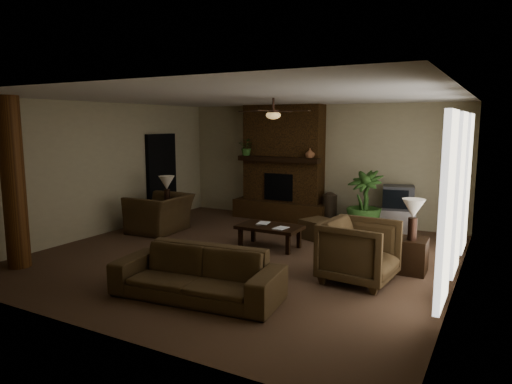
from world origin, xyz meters
The scene contains 23 objects.
room_shell centered at (0.00, 0.00, 1.40)m, with size 7.00×7.00×7.00m.
fireplace centered at (-0.80, 3.22, 1.16)m, with size 2.40×0.70×2.80m.
windows centered at (3.45, 0.20, 1.35)m, with size 0.08×3.65×2.35m.
log_column centered at (-2.95, -2.40, 1.40)m, with size 0.36×0.36×2.80m, color brown.
doorway centered at (-3.44, 1.80, 1.05)m, with size 0.10×1.00×2.10m, color black.
ceiling_fan centered at (0.40, 0.30, 2.53)m, with size 1.35×1.35×0.37m.
sofa centered at (0.45, -2.08, 0.45)m, with size 2.32×0.68×0.91m, color #48361E.
armchair_left centered at (-2.55, 0.66, 0.54)m, with size 1.24×0.81×1.08m, color #48361E.
armchair_right centered at (2.20, -0.40, 0.52)m, with size 1.00×0.94×1.03m, color #48361E.
coffee_table centered at (0.16, 0.65, 0.37)m, with size 1.20×0.70×0.43m.
ottoman centered at (0.73, 1.75, 0.20)m, with size 0.60×0.60×0.40m, color #48361E.
tv_stand centered at (1.96, 3.15, 0.25)m, with size 0.85×0.50×0.50m, color #B3B3B6.
tv centered at (2.02, 3.14, 0.76)m, with size 0.74×0.65×0.52m.
floor_vase centered at (0.46, 3.15, 0.43)m, with size 0.34×0.34×0.77m.
floor_plant centered at (1.41, 2.69, 0.38)m, with size 0.76×1.35×0.76m, color #345C24.
side_table_left centered at (-2.59, 0.92, 0.28)m, with size 0.50×0.50×0.55m, color black.
lamp_left centered at (-2.58, 0.95, 1.00)m, with size 0.43×0.43×0.65m.
side_table_right centered at (2.79, 0.43, 0.28)m, with size 0.50×0.50×0.55m, color black.
lamp_right centered at (2.81, 0.37, 1.00)m, with size 0.45×0.45×0.65m.
mantel_plant centered at (-1.64, 2.91, 1.72)m, with size 0.38×0.42×0.33m, color #345C24.
mantel_vase centered at (0.04, 2.93, 1.67)m, with size 0.22×0.23×0.22m, color #915B3A.
book_a centered at (-0.12, 0.69, 0.57)m, with size 0.22×0.03×0.29m, color #999999.
book_b centered at (0.36, 0.52, 0.58)m, with size 0.21×0.02×0.29m, color #999999.
Camera 1 is at (4.03, -6.94, 2.37)m, focal length 32.10 mm.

